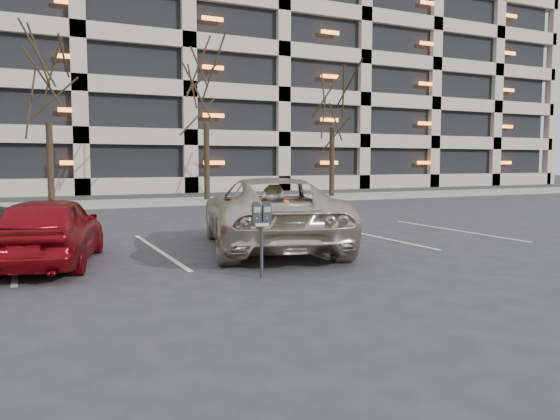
# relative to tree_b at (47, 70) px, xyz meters

# --- Properties ---
(ground) EXTENTS (140.00, 140.00, 0.00)m
(ground) POSITION_rel_tree_b_xyz_m (3.00, -16.00, -5.84)
(ground) COLOR #28282B
(ground) RESTS_ON ground
(sidewalk) EXTENTS (80.00, 4.00, 0.12)m
(sidewalk) POSITION_rel_tree_b_xyz_m (3.00, 0.00, -5.78)
(sidewalk) COLOR gray
(sidewalk) RESTS_ON ground
(stall_lines) EXTENTS (16.90, 5.20, 0.00)m
(stall_lines) POSITION_rel_tree_b_xyz_m (1.60, -13.70, -5.83)
(stall_lines) COLOR silver
(stall_lines) RESTS_ON ground
(parking_garage) EXTENTS (52.00, 20.00, 19.00)m
(parking_garage) POSITION_rel_tree_b_xyz_m (15.00, 17.84, 3.43)
(parking_garage) COLOR black
(parking_garage) RESTS_ON ground
(tree_b) EXTENTS (3.55, 3.55, 8.08)m
(tree_b) POSITION_rel_tree_b_xyz_m (0.00, 0.00, 0.00)
(tree_b) COLOR black
(tree_b) RESTS_ON ground
(tree_c) EXTENTS (3.71, 3.71, 8.43)m
(tree_c) POSITION_rel_tree_b_xyz_m (7.00, 0.00, 0.26)
(tree_c) COLOR black
(tree_c) RESTS_ON ground
(tree_d) EXTENTS (3.67, 3.67, 8.35)m
(tree_d) POSITION_rel_tree_b_xyz_m (14.00, 0.00, 0.20)
(tree_d) COLOR black
(tree_d) RESTS_ON ground
(parking_meter) EXTENTS (0.34, 0.18, 1.25)m
(parking_meter) POSITION_rel_tree_b_xyz_m (2.53, -17.28, -4.88)
(parking_meter) COLOR black
(parking_meter) RESTS_ON ground
(suv_silver) EXTENTS (3.97, 6.19, 1.59)m
(suv_silver) POSITION_rel_tree_b_xyz_m (3.96, -14.38, -5.04)
(suv_silver) COLOR beige
(suv_silver) RESTS_ON ground
(car_red) EXTENTS (2.46, 4.15, 1.33)m
(car_red) POSITION_rel_tree_b_xyz_m (-0.60, -14.57, -5.17)
(car_red) COLOR maroon
(car_red) RESTS_ON ground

